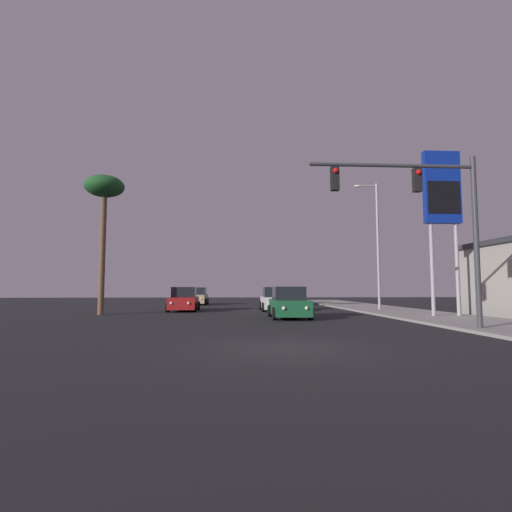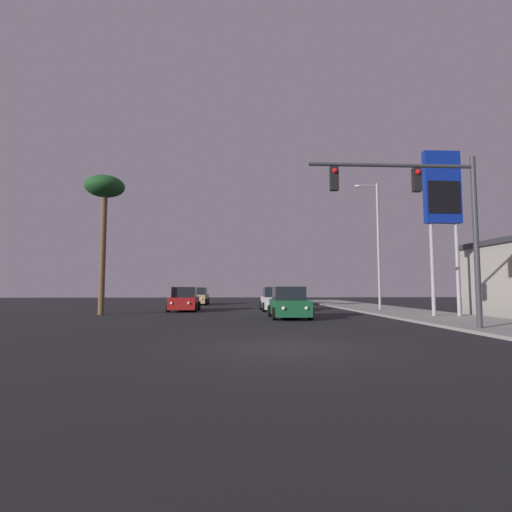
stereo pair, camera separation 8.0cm
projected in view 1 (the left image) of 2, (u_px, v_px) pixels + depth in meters
ground_plane at (286, 348)px, 10.62m from camera, size 120.00×120.00×0.00m
sidewalk_right at (438, 317)px, 21.14m from camera, size 5.00×60.00×0.12m
car_tan at (197, 297)px, 38.99m from camera, size 2.04×4.34×1.68m
car_red at (184, 300)px, 28.01m from camera, size 2.04×4.33×1.68m
car_green at (289, 304)px, 21.37m from camera, size 2.04×4.32×1.68m
car_blue at (293, 297)px, 39.64m from camera, size 2.04×4.33×1.68m
car_white at (275, 300)px, 28.34m from camera, size 2.04×4.31×1.68m
traffic_light_mast at (429, 206)px, 15.03m from camera, size 6.43×0.36×6.50m
street_lamp at (376, 239)px, 28.44m from camera, size 1.74×0.24×9.00m
gas_station_sign at (442, 196)px, 21.85m from camera, size 2.00×0.42×9.00m
palm_tree_near at (104, 194)px, 24.60m from camera, size 2.40×2.40×8.54m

